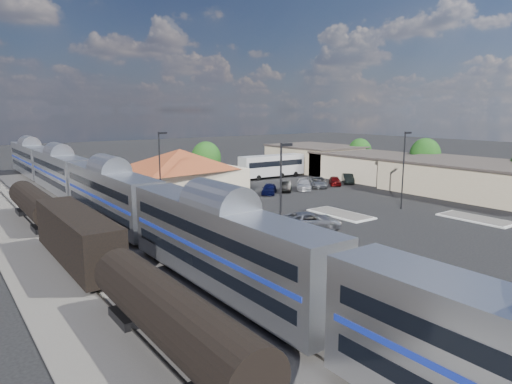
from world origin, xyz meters
TOP-DOWN VIEW (x-y plane):
  - ground at (0.00, 0.00)m, footprint 280.00×280.00m
  - railbed at (-21.00, 8.00)m, footprint 16.00×100.00m
  - platform at (-12.00, 6.00)m, footprint 5.50×92.00m
  - passenger_train at (-18.00, 12.42)m, footprint 3.00×104.00m
  - freight_cars at (-24.00, 1.97)m, footprint 2.80×46.00m
  - station_depot at (-4.56, 24.00)m, footprint 18.35×12.24m
  - buildings_east at (28.00, 14.28)m, footprint 14.40×51.40m
  - traffic_island_south at (4.00, 2.00)m, footprint 3.30×7.50m
  - traffic_island_north at (14.00, -8.00)m, footprint 3.30×7.50m
  - lamp_plat_s at (-10.90, -6.00)m, footprint 1.08×0.25m
  - lamp_plat_n at (-10.90, 16.00)m, footprint 1.08×0.25m
  - lamp_lot at (12.10, 0.00)m, footprint 1.08×0.25m
  - tree_east_b at (34.00, 12.00)m, footprint 4.94×4.94m
  - tree_east_c at (34.00, 26.00)m, footprint 4.41×4.41m
  - tree_depot at (3.00, 30.00)m, footprint 4.71×4.71m
  - suv at (-2.95, -0.66)m, footprint 6.67×5.37m
  - coach_bus at (15.01, 28.61)m, footprint 12.13×2.88m
  - person_a at (-12.93, -12.90)m, footprint 0.43×0.64m
  - person_b at (-11.86, 4.78)m, footprint 0.78×0.97m
  - parked_car_a at (5.31, 16.74)m, footprint 4.30×4.38m
  - parked_car_b at (8.51, 17.04)m, footprint 3.75×4.17m
  - parked_car_c at (11.71, 16.74)m, footprint 4.80×5.21m
  - parked_car_d at (14.91, 17.04)m, footprint 5.25×5.67m
  - parked_car_e at (18.11, 16.74)m, footprint 3.82×4.14m
  - parked_car_f at (21.31, 17.04)m, footprint 4.08×4.45m

SIDE VIEW (x-z plane):
  - ground at x=0.00m, z-range 0.00..0.00m
  - railbed at x=-21.00m, z-range 0.00..0.12m
  - platform at x=-12.00m, z-range 0.00..0.18m
  - traffic_island_south at x=4.00m, z-range 0.00..0.21m
  - traffic_island_north at x=14.00m, z-range 0.00..0.21m
  - parked_car_e at x=18.11m, z-range 0.00..1.37m
  - parked_car_b at x=8.51m, z-range 0.00..1.38m
  - parked_car_c at x=11.71m, z-range 0.00..1.47m
  - parked_car_d at x=14.91m, z-range 0.00..1.48m
  - parked_car_f at x=21.31m, z-range 0.00..1.48m
  - parked_car_a at x=5.31m, z-range 0.00..1.49m
  - suv at x=-2.95m, z-range 0.00..1.69m
  - person_a at x=-12.93m, z-range 0.18..1.92m
  - person_b at x=-11.86m, z-range 0.18..2.10m
  - freight_cars at x=-24.00m, z-range -0.07..3.93m
  - coach_bus at x=15.01m, z-range 0.29..4.17m
  - buildings_east at x=28.00m, z-range -0.13..4.67m
  - passenger_train at x=-18.00m, z-range 0.09..5.64m
  - station_depot at x=-4.56m, z-range 0.03..6.23m
  - tree_east_c at x=34.00m, z-range 0.66..6.87m
  - tree_depot at x=3.00m, z-range 0.71..7.34m
  - tree_east_b at x=34.00m, z-range 0.74..7.70m
  - lamp_plat_s at x=-10.90m, z-range 0.84..9.84m
  - lamp_plat_n at x=-10.90m, z-range 0.84..9.84m
  - lamp_lot at x=12.10m, z-range 0.84..9.84m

